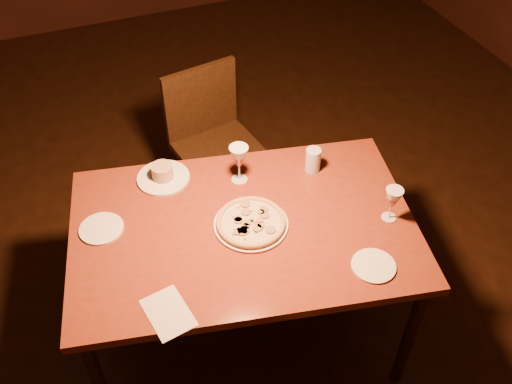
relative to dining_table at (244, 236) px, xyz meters
name	(u,v)px	position (x,y,z in m)	size (l,w,h in m)	color
floor	(229,328)	(-0.08, 0.03, -0.70)	(7.00, 7.00, 0.00)	black
dining_table	(244,236)	(0.00, 0.00, 0.00)	(1.59, 1.19, 0.77)	maroon
chair_far	(213,139)	(0.16, 0.90, -0.19)	(0.50, 0.50, 0.90)	black
pizza_plate	(251,222)	(0.03, -0.01, 0.09)	(0.31, 0.31, 0.03)	white
ramekin_saucer	(163,175)	(-0.24, 0.40, 0.09)	(0.24, 0.24, 0.08)	white
wine_glass_far	(239,164)	(0.08, 0.27, 0.16)	(0.09, 0.09, 0.19)	#A54F44
wine_glass_right	(392,204)	(0.59, -0.19, 0.15)	(0.07, 0.07, 0.16)	#A54F44
water_tumbler	(313,160)	(0.42, 0.21, 0.13)	(0.07, 0.07, 0.12)	silver
side_plate_left	(101,229)	(-0.56, 0.19, 0.07)	(0.18, 0.18, 0.01)	white
side_plate_near	(374,266)	(0.39, -0.39, 0.07)	(0.17, 0.17, 0.01)	white
menu_card	(168,313)	(-0.41, -0.31, 0.07)	(0.14, 0.21, 0.00)	beige
pendant_light	(239,6)	(0.00, 0.00, 1.04)	(0.12, 0.12, 0.12)	#FF8A47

